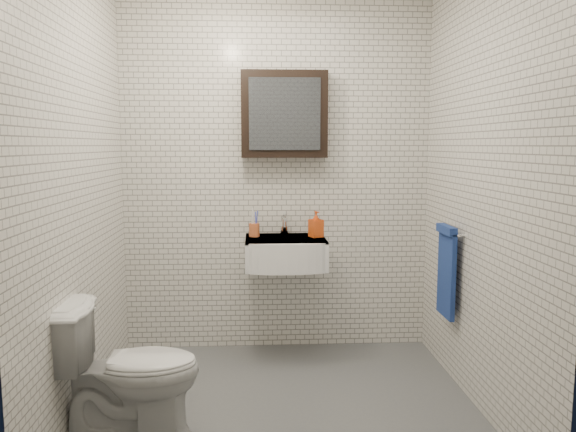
{
  "coord_description": "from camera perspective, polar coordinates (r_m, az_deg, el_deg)",
  "views": [
    {
      "loc": [
        -0.15,
        -3.04,
        1.49
      ],
      "look_at": [
        0.05,
        0.45,
        1.04
      ],
      "focal_mm": 35.0,
      "sensor_mm": 36.0,
      "label": 1
    }
  ],
  "objects": [
    {
      "name": "toothbrush_cup",
      "position": [
        3.94,
        -3.45,
        -1.35
      ],
      "size": [
        0.09,
        0.09,
        0.2
      ],
      "rotation": [
        0.0,
        0.0,
        -0.32
      ],
      "color": "#C25B30",
      "rests_on": "washbasin"
    },
    {
      "name": "washbasin",
      "position": [
        3.85,
        -0.23,
        -3.73
      ],
      "size": [
        0.55,
        0.5,
        0.2
      ],
      "color": "white",
      "rests_on": "room_shell"
    },
    {
      "name": "towel_rail",
      "position": [
        3.68,
        15.82,
        -5.04
      ],
      "size": [
        0.09,
        0.3,
        0.58
      ],
      "color": "silver",
      "rests_on": "room_shell"
    },
    {
      "name": "toilet",
      "position": [
        3.05,
        -15.89,
        -14.81
      ],
      "size": [
        0.72,
        0.42,
        0.72
      ],
      "primitive_type": "imported",
      "rotation": [
        0.0,
        0.0,
        1.6
      ],
      "color": "silver",
      "rests_on": "ground"
    },
    {
      "name": "room_shell",
      "position": [
        3.05,
        -0.46,
        6.82
      ],
      "size": [
        2.22,
        2.02,
        2.51
      ],
      "color": "silver",
      "rests_on": "ground"
    },
    {
      "name": "faucet",
      "position": [
        4.02,
        -0.38,
        -0.94
      ],
      "size": [
        0.06,
        0.2,
        0.15
      ],
      "color": "silver",
      "rests_on": "washbasin"
    },
    {
      "name": "mirror_cabinet",
      "position": [
        3.98,
        -0.39,
        10.27
      ],
      "size": [
        0.6,
        0.15,
        0.6
      ],
      "color": "black",
      "rests_on": "room_shell"
    },
    {
      "name": "soap_bottle",
      "position": [
        3.91,
        2.86,
        -0.83
      ],
      "size": [
        0.11,
        0.11,
        0.18
      ],
      "primitive_type": "imported",
      "rotation": [
        0.0,
        0.0,
        0.42
      ],
      "color": "#E24B17",
      "rests_on": "washbasin"
    },
    {
      "name": "ground",
      "position": [
        3.39,
        -0.43,
        -18.72
      ],
      "size": [
        2.2,
        2.0,
        0.01
      ],
      "primitive_type": "cube",
      "color": "#52565A",
      "rests_on": "ground"
    }
  ]
}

